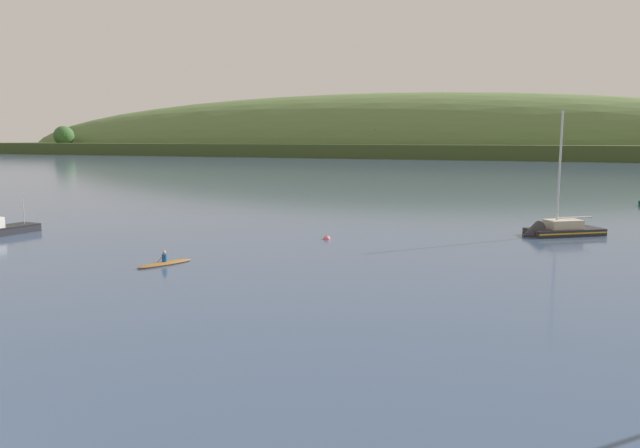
% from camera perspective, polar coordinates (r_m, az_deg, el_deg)
% --- Properties ---
extents(far_shoreline_hill, '(543.24, 115.45, 56.97)m').
position_cam_1_polar(far_shoreline_hill, '(288.37, 5.52, 6.55)').
color(far_shoreline_hill, '#3C4E24').
rests_on(far_shoreline_hill, ground).
extents(sailboat_outer_reach, '(7.17, 5.93, 11.24)m').
position_cam_1_polar(sailboat_outer_reach, '(53.48, 21.14, -0.75)').
color(sailboat_outer_reach, '#232328').
rests_on(sailboat_outer_reach, ground).
extents(canoe_with_paddler, '(2.26, 3.81, 1.02)m').
position_cam_1_polar(canoe_with_paddler, '(39.69, -14.39, -3.59)').
color(canoe_with_paddler, brown).
rests_on(canoe_with_paddler, ground).
extents(mooring_buoy_foreground, '(0.58, 0.58, 0.66)m').
position_cam_1_polar(mooring_buoy_foreground, '(48.07, 0.64, -1.43)').
color(mooring_buoy_foreground, '#E06675').
rests_on(mooring_buoy_foreground, ground).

